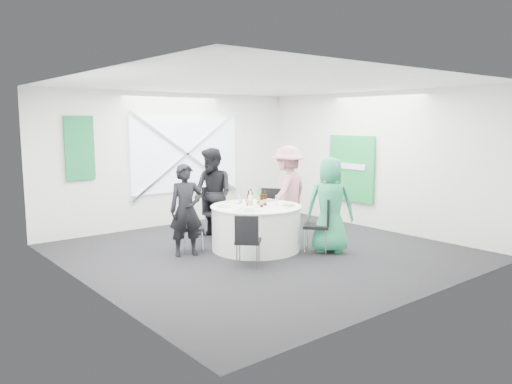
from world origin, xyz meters
TOP-DOWN VIEW (x-y plane):
  - floor at (0.00, 0.00)m, footprint 6.00×6.00m
  - ceiling at (0.00, 0.00)m, footprint 6.00×6.00m
  - wall_back at (0.00, 3.00)m, footprint 6.00×0.00m
  - wall_front at (0.00, -3.00)m, footprint 6.00×0.00m
  - wall_left at (-3.00, 0.00)m, footprint 0.00×6.00m
  - wall_right at (3.00, 0.00)m, footprint 0.00×6.00m
  - window_panel at (0.30, 2.96)m, footprint 2.60×0.03m
  - window_brace_a at (0.30, 2.92)m, footprint 2.63×0.05m
  - window_brace_b at (0.30, 2.92)m, footprint 2.63×0.05m
  - green_banner at (-2.00, 2.95)m, footprint 0.55×0.04m
  - green_sign at (2.94, 0.60)m, footprint 0.05×1.20m
  - banquet_table at (0.00, 0.20)m, footprint 1.56×1.56m
  - chair_back at (-0.05, 1.36)m, footprint 0.46×0.47m
  - chair_back_left at (-0.99, 0.79)m, footprint 0.51×0.51m
  - chair_back_right at (0.83, 0.81)m, footprint 0.58×0.58m
  - chair_front_right at (0.72, -0.66)m, footprint 0.59×0.59m
  - chair_front_left at (-0.82, -0.60)m, footprint 0.53×0.53m
  - person_man_back_left at (-1.14, 0.61)m, footprint 0.64×0.53m
  - person_man_back at (-0.16, 1.29)m, footprint 0.57×0.89m
  - person_woman_pink at (1.12, 0.61)m, footprint 1.23×0.88m
  - person_woman_green at (0.85, -0.73)m, footprint 0.91×0.93m
  - plate_back at (-0.08, 0.71)m, footprint 0.29×0.29m
  - plate_back_left at (-0.47, 0.45)m, footprint 0.27×0.27m
  - plate_back_right at (0.48, 0.44)m, footprint 0.27×0.27m
  - plate_front_right at (0.40, -0.19)m, footprint 0.26×0.26m
  - plate_front_left at (-0.47, -0.12)m, footprint 0.29×0.29m
  - napkin at (-0.42, -0.15)m, footprint 0.22×0.22m
  - beer_bottle_a at (-0.09, 0.29)m, footprint 0.06×0.06m
  - beer_bottle_b at (0.02, 0.37)m, footprint 0.06×0.06m
  - beer_bottle_c at (0.15, 0.14)m, footprint 0.06×0.06m
  - beer_bottle_d at (-0.01, 0.04)m, footprint 0.06×0.06m
  - green_water_bottle at (0.14, 0.29)m, footprint 0.08×0.08m
  - clear_water_bottle at (-0.18, 0.12)m, footprint 0.08×0.08m
  - wine_glass_a at (0.34, 0.04)m, footprint 0.07×0.07m
  - wine_glass_b at (-0.09, 0.55)m, footprint 0.07×0.07m
  - wine_glass_c at (-0.35, 0.16)m, footprint 0.07×0.07m
  - wine_glass_d at (-0.32, 0.05)m, footprint 0.07×0.07m
  - fork_a at (0.54, 0.39)m, footprint 0.10×0.13m
  - knife_a at (0.43, 0.58)m, footprint 0.08×0.14m
  - fork_b at (0.16, 0.75)m, footprint 0.15×0.02m
  - knife_b at (-0.20, 0.74)m, footprint 0.15×0.02m
  - fork_c at (-0.55, 0.02)m, footprint 0.10×0.13m
  - knife_c at (-0.33, -0.27)m, footprint 0.10×0.13m
  - fork_d at (0.29, -0.30)m, footprint 0.11×0.12m
  - knife_d at (0.54, -0.01)m, footprint 0.11×0.13m
  - fork_e at (-0.43, 0.58)m, footprint 0.08×0.14m
  - knife_e at (-0.55, 0.37)m, footprint 0.10×0.13m

SIDE VIEW (x-z plane):
  - floor at x=0.00m, z-range 0.00..0.00m
  - banquet_table at x=0.00m, z-range 0.00..0.76m
  - chair_back_left at x=-0.99m, z-range 0.07..0.88m
  - chair_front_left at x=-0.82m, z-range 0.07..0.89m
  - chair_back_right at x=0.83m, z-range 0.08..0.99m
  - chair_front_right at x=0.72m, z-range 0.08..1.00m
  - chair_back at x=-0.05m, z-range 0.09..1.06m
  - person_man_back_left at x=-1.14m, z-range 0.00..1.52m
  - fork_a at x=0.54m, z-range 0.76..0.77m
  - knife_a at x=0.43m, z-range 0.76..0.77m
  - fork_b at x=0.16m, z-range 0.76..0.77m
  - knife_b at x=-0.20m, z-range 0.76..0.77m
  - fork_c at x=-0.55m, z-range 0.76..0.77m
  - knife_c at x=-0.33m, z-range 0.76..0.77m
  - fork_d at x=0.29m, z-range 0.76..0.77m
  - knife_d at x=0.54m, z-range 0.76..0.77m
  - fork_e at x=-0.43m, z-range 0.76..0.77m
  - knife_e at x=-0.55m, z-range 0.76..0.77m
  - plate_back at x=-0.08m, z-range 0.76..0.77m
  - plate_back_left at x=-0.47m, z-range 0.76..0.77m
  - plate_front_left at x=-0.47m, z-range 0.76..0.77m
  - plate_back_right at x=0.48m, z-range 0.76..0.80m
  - plate_front_right at x=0.40m, z-range 0.76..0.80m
  - napkin at x=-0.42m, z-range 0.78..0.83m
  - person_woman_green at x=0.85m, z-range 0.00..1.62m
  - beer_bottle_c at x=0.15m, z-range 0.73..0.98m
  - person_man_back at x=-0.16m, z-range 0.00..1.72m
  - beer_bottle_a at x=-0.09m, z-range 0.73..1.00m
  - clear_water_bottle at x=-0.18m, z-range 0.73..1.00m
  - beer_bottle_b at x=0.02m, z-range 0.73..1.01m
  - beer_bottle_d at x=-0.01m, z-range 0.73..1.01m
  - person_woman_pink at x=1.12m, z-range 0.00..1.74m
  - wine_glass_a at x=0.34m, z-range 0.80..0.97m
  - wine_glass_b at x=-0.09m, z-range 0.80..0.97m
  - wine_glass_c at x=-0.35m, z-range 0.80..0.97m
  - wine_glass_d at x=-0.32m, z-range 0.80..0.97m
  - green_water_bottle at x=0.14m, z-range 0.73..1.06m
  - green_sign at x=2.94m, z-range 0.50..1.90m
  - wall_back at x=0.00m, z-range -1.60..4.40m
  - wall_front at x=0.00m, z-range -1.60..4.40m
  - wall_left at x=-3.00m, z-range -1.60..4.40m
  - wall_right at x=3.00m, z-range -1.60..4.40m
  - window_panel at x=0.30m, z-range 0.70..2.30m
  - window_brace_a at x=0.30m, z-range 0.58..2.42m
  - window_brace_b at x=0.30m, z-range 0.58..2.42m
  - green_banner at x=-2.00m, z-range 1.10..2.30m
  - ceiling at x=0.00m, z-range 2.80..2.80m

